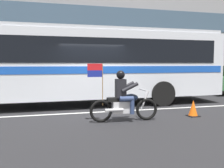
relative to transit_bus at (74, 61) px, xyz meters
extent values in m
plane|color=black|center=(0.61, -1.19, -1.88)|extent=(60.00, 60.00, 0.00)
cube|color=#B7B2A8|center=(0.61, 3.91, -1.81)|extent=(28.00, 3.80, 0.15)
cube|color=silver|center=(0.61, -1.79, -1.88)|extent=(26.60, 0.14, 0.01)
cube|color=#384C60|center=(0.61, 5.77, 2.93)|extent=(25.76, 0.10, 1.40)
cube|color=silver|center=(0.00, 0.01, -0.15)|extent=(12.90, 2.71, 2.70)
cube|color=black|center=(0.00, 0.01, 0.40)|extent=(11.87, 2.74, 0.96)
cube|color=#194CB2|center=(0.00, 0.01, -0.35)|extent=(12.64, 2.74, 0.28)
cube|color=#ADB1BA|center=(0.00, 0.01, 1.26)|extent=(12.64, 2.58, 0.16)
cylinder|color=black|center=(3.54, -1.17, -1.36)|extent=(1.04, 0.30, 1.04)
torus|color=black|center=(1.87, -3.45, -1.54)|extent=(0.69, 0.12, 0.69)
torus|color=black|center=(0.42, -3.37, -1.54)|extent=(0.69, 0.12, 0.69)
cube|color=silver|center=(1.10, -3.41, -1.44)|extent=(0.65, 0.31, 0.36)
ellipsoid|color=black|center=(1.35, -3.42, -1.16)|extent=(0.49, 0.30, 0.24)
cube|color=black|center=(0.90, -3.40, -1.20)|extent=(0.57, 0.29, 0.12)
cylinder|color=silver|center=(1.81, -3.44, -1.24)|extent=(0.28, 0.07, 0.58)
cylinder|color=silver|center=(1.73, -3.44, -0.92)|extent=(0.07, 0.64, 0.04)
cylinder|color=silver|center=(0.79, -3.55, -1.49)|extent=(0.55, 0.12, 0.09)
cube|color=black|center=(1.03, -3.40, -0.86)|extent=(0.30, 0.37, 0.56)
sphere|color=black|center=(1.03, -3.40, -0.45)|extent=(0.26, 0.26, 0.26)
cylinder|color=navy|center=(1.18, -3.23, -1.16)|extent=(0.43, 0.17, 0.15)
cylinder|color=navy|center=(1.36, -3.24, -1.40)|extent=(0.13, 0.13, 0.46)
cylinder|color=navy|center=(1.16, -3.59, -1.16)|extent=(0.43, 0.17, 0.15)
cylinder|color=navy|center=(1.34, -3.60, -1.40)|extent=(0.13, 0.13, 0.46)
cylinder|color=black|center=(1.28, -3.22, -0.82)|extent=(0.52, 0.14, 0.32)
cylinder|color=black|center=(1.26, -3.62, -0.82)|extent=(0.52, 0.14, 0.32)
cylinder|color=olive|center=(0.47, -3.38, -0.73)|extent=(0.02, 0.02, 1.25)
cube|color=red|center=(0.24, -3.37, -0.21)|extent=(0.44, 0.04, 0.20)
cube|color=navy|center=(0.24, -3.37, -0.41)|extent=(0.44, 0.04, 0.20)
cone|color=#EA590F|center=(3.61, -3.32, -1.61)|extent=(0.32, 0.32, 0.55)
cube|color=black|center=(3.61, -3.32, -1.87)|extent=(0.36, 0.36, 0.03)
camera|label=1|loc=(-1.19, -10.65, -0.10)|focal=40.21mm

